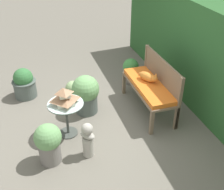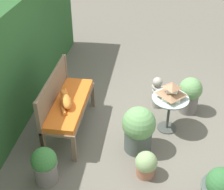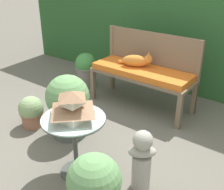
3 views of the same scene
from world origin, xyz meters
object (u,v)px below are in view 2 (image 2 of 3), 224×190
object	(u,v)px
pagoda_birdhouse	(171,92)
potted_plant_path_edge	(139,129)
potted_plant_hedge_corner	(190,94)
potted_plant_table_far	(45,165)
patio_table	(170,105)
cat	(66,101)
potted_plant_table_near	(220,190)
garden_bust	(157,92)
garden_bench	(70,105)
potted_plant_bench_right	(146,164)

from	to	relation	value
pagoda_birdhouse	potted_plant_path_edge	distance (m)	0.80
potted_plant_path_edge	potted_plant_hedge_corner	bearing A→B (deg)	-36.65
potted_plant_table_far	pagoda_birdhouse	bearing A→B (deg)	-50.61
patio_table	pagoda_birdhouse	world-z (taller)	pagoda_birdhouse
cat	patio_table	xyz separation A→B (m)	(0.36, -1.62, -0.17)
cat	patio_table	distance (m)	1.67
potted_plant_table_near	potted_plant_path_edge	xyz separation A→B (m)	(0.91, 1.09, 0.10)
cat	potted_plant_hedge_corner	xyz separation A→B (m)	(0.92, -1.99, -0.30)
garden_bust	potted_plant_table_near	size ratio (longest dim) A/B	0.96
potted_plant_table_far	garden_bench	bearing A→B (deg)	-3.55
pagoda_birdhouse	potted_plant_table_near	distance (m)	1.65
potted_plant_table_far	potted_plant_table_near	xyz separation A→B (m)	(-0.09, -2.30, 0.01)
cat	patio_table	world-z (taller)	cat
potted_plant_table_near	potted_plant_path_edge	size ratio (longest dim) A/B	0.84
potted_plant_bench_right	potted_plant_table_near	size ratio (longest dim) A/B	0.63
garden_bench	potted_plant_path_edge	size ratio (longest dim) A/B	1.92
garden_bench	potted_plant_bench_right	world-z (taller)	garden_bench
garden_bust	cat	bearing A→B (deg)	85.78
potted_plant_table_far	potted_plant_path_edge	distance (m)	1.46
cat	potted_plant_bench_right	xyz separation A→B (m)	(-0.71, -1.32, -0.47)
garden_bust	potted_plant_bench_right	world-z (taller)	garden_bust
potted_plant_table_near	potted_plant_table_far	bearing A→B (deg)	87.64
garden_bust	pagoda_birdhouse	bearing A→B (deg)	160.30
garden_bench	potted_plant_bench_right	bearing A→B (deg)	-122.10
pagoda_birdhouse	potted_plant_table_far	size ratio (longest dim) A/B	0.66
potted_plant_table_far	potted_plant_bench_right	bearing A→B (deg)	-77.51
potted_plant_bench_right	garden_bust	bearing A→B (deg)	-3.08
pagoda_birdhouse	potted_plant_table_near	bearing A→B (deg)	-156.69
garden_bench	patio_table	distance (m)	1.62
potted_plant_table_far	potted_plant_hedge_corner	distance (m)	2.80
garden_bench	potted_plant_table_far	distance (m)	1.13
patio_table	potted_plant_table_far	world-z (taller)	patio_table
garden_bench	patio_table	xyz separation A→B (m)	(0.25, -1.60, -0.01)
patio_table	potted_plant_hedge_corner	world-z (taller)	potted_plant_hedge_corner
potted_plant_table_far	potted_plant_bench_right	distance (m)	1.40
garden_bench	potted_plant_table_near	distance (m)	2.54
patio_table	potted_plant_table_near	distance (m)	1.60
potted_plant_table_far	potted_plant_table_near	size ratio (longest dim) A/B	0.89
patio_table	garden_bust	bearing A→B (deg)	19.18
potted_plant_table_near	cat	bearing A→B (deg)	63.86
cat	garden_bust	size ratio (longest dim) A/B	0.79
garden_bench	potted_plant_bench_right	distance (m)	1.56
potted_plant_table_near	potted_plant_hedge_corner	bearing A→B (deg)	7.38
garden_bust	potted_plant_table_near	bearing A→B (deg)	163.23
potted_plant_table_far	potted_plant_path_edge	world-z (taller)	potted_plant_path_edge
potted_plant_table_near	patio_table	bearing A→B (deg)	23.31
potted_plant_hedge_corner	patio_table	bearing A→B (deg)	146.56
pagoda_birdhouse	potted_plant_table_far	bearing A→B (deg)	129.39
pagoda_birdhouse	potted_plant_path_edge	xyz separation A→B (m)	(-0.55, 0.46, -0.35)
garden_bench	patio_table	bearing A→B (deg)	-80.94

